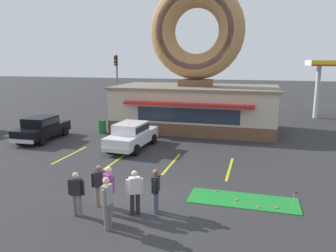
{
  "coord_description": "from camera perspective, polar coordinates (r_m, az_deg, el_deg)",
  "views": [
    {
      "loc": [
        4.43,
        -10.84,
        5.34
      ],
      "look_at": [
        0.03,
        5.0,
        2.0
      ],
      "focal_mm": 35.0,
      "sensor_mm": 36.0,
      "label": 1
    }
  ],
  "objects": [
    {
      "name": "ground_plane",
      "position": [
        12.87,
        -6.26,
        -13.1
      ],
      "size": [
        160.0,
        160.0,
        0.0
      ],
      "primitive_type": "plane",
      "color": "#2D2D30"
    },
    {
      "name": "donut_shop_building",
      "position": [
        25.27,
        4.83,
        7.81
      ],
      "size": [
        12.3,
        6.75,
        10.96
      ],
      "color": "brown",
      "rests_on": "ground"
    },
    {
      "name": "putting_mat",
      "position": [
        13.25,
        12.92,
        -12.51
      ],
      "size": [
        4.15,
        1.47,
        0.03
      ],
      "primitive_type": "cube",
      "color": "#1E842D",
      "rests_on": "ground"
    },
    {
      "name": "mini_donut_near_left",
      "position": [
        13.18,
        11.78,
        -12.43
      ],
      "size": [
        0.13,
        0.13,
        0.04
      ],
      "primitive_type": "torus",
      "color": "#D17F47",
      "rests_on": "putting_mat"
    },
    {
      "name": "mini_donut_near_right",
      "position": [
        12.93,
        18.35,
        -13.29
      ],
      "size": [
        0.13,
        0.13,
        0.04
      ],
      "primitive_type": "torus",
      "color": "#D8667F",
      "rests_on": "putting_mat"
    },
    {
      "name": "mini_donut_mid_left",
      "position": [
        13.83,
        8.37,
        -11.14
      ],
      "size": [
        0.13,
        0.13,
        0.04
      ],
      "primitive_type": "torus",
      "color": "#D8667F",
      "rests_on": "putting_mat"
    },
    {
      "name": "mini_donut_mid_centre",
      "position": [
        12.75,
        15.33,
        -13.47
      ],
      "size": [
        0.13,
        0.13,
        0.04
      ],
      "primitive_type": "torus",
      "color": "#D17F47",
      "rests_on": "putting_mat"
    },
    {
      "name": "golf_ball",
      "position": [
        13.42,
        11.2,
        -11.95
      ],
      "size": [
        0.04,
        0.04,
        0.04
      ],
      "primitive_type": "sphere",
      "color": "white",
      "rests_on": "putting_mat"
    },
    {
      "name": "putting_flag_pin",
      "position": [
        13.22,
        21.24,
        -11.1
      ],
      "size": [
        0.13,
        0.01,
        0.55
      ],
      "color": "silver",
      "rests_on": "putting_mat"
    },
    {
      "name": "car_white",
      "position": [
        20.06,
        -6.37,
        -1.46
      ],
      "size": [
        2.16,
        4.65,
        1.6
      ],
      "color": "silver",
      "rests_on": "ground"
    },
    {
      "name": "car_black",
      "position": [
        23.62,
        -21.13,
        -0.2
      ],
      "size": [
        2.14,
        4.63,
        1.6
      ],
      "color": "black",
      "rests_on": "ground"
    },
    {
      "name": "pedestrian_blue_sweater_man",
      "position": [
        11.6,
        -5.81,
        -11.13
      ],
      "size": [
        0.53,
        0.4,
        1.61
      ],
      "color": "#232328",
      "rests_on": "ground"
    },
    {
      "name": "pedestrian_hooded_kid",
      "position": [
        11.71,
        -2.13,
        -10.88
      ],
      "size": [
        0.28,
        0.59,
        1.6
      ],
      "color": "#474C66",
      "rests_on": "ground"
    },
    {
      "name": "pedestrian_leather_jacket_man",
      "position": [
        12.45,
        -11.81,
        -9.81
      ],
      "size": [
        0.51,
        0.41,
        1.58
      ],
      "color": "#7F7056",
      "rests_on": "ground"
    },
    {
      "name": "pedestrian_clipboard_woman",
      "position": [
        11.9,
        -15.67,
        -11.0
      ],
      "size": [
        0.59,
        0.29,
        1.58
      ],
      "color": "slate",
      "rests_on": "ground"
    },
    {
      "name": "pedestrian_beanie_man",
      "position": [
        10.79,
        -10.58,
        -12.61
      ],
      "size": [
        0.24,
        0.6,
        1.74
      ],
      "color": "slate",
      "rests_on": "ground"
    },
    {
      "name": "pedestrian_crossing_woman",
      "position": [
        11.69,
        -10.25,
        -10.6
      ],
      "size": [
        0.49,
        0.42,
        1.75
      ],
      "color": "slate",
      "rests_on": "ground"
    },
    {
      "name": "trash_bin",
      "position": [
        24.64,
        -11.41,
        -0.08
      ],
      "size": [
        0.57,
        0.57,
        0.97
      ],
      "color": "#1E662D",
      "rests_on": "ground"
    },
    {
      "name": "traffic_light_pole",
      "position": [
        31.51,
        -8.91,
        8.38
      ],
      "size": [
        0.28,
        0.47,
        5.8
      ],
      "color": "#595B60",
      "rests_on": "ground"
    },
    {
      "name": "parking_stripe_far_left",
      "position": [
        19.58,
        -16.66,
        -4.83
      ],
      "size": [
        0.12,
        3.6,
        0.01
      ],
      "primitive_type": "cube",
      "color": "yellow",
      "rests_on": "ground"
    },
    {
      "name": "parking_stripe_left",
      "position": [
        18.2,
        -8.58,
        -5.7
      ],
      "size": [
        0.12,
        3.6,
        0.01
      ],
      "primitive_type": "cube",
      "color": "yellow",
      "rests_on": "ground"
    },
    {
      "name": "parking_stripe_mid_left",
      "position": [
        17.23,
        0.63,
        -6.56
      ],
      "size": [
        0.12,
        3.6,
        0.01
      ],
      "primitive_type": "cube",
      "color": "yellow",
      "rests_on": "ground"
    },
    {
      "name": "parking_stripe_centre",
      "position": [
        16.76,
        10.68,
        -7.29
      ],
      "size": [
        0.12,
        3.6,
        0.01
      ],
      "primitive_type": "cube",
      "color": "yellow",
      "rests_on": "ground"
    }
  ]
}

